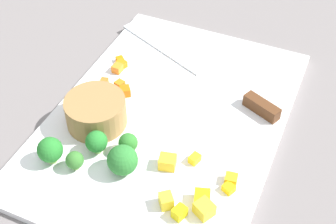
{
  "coord_description": "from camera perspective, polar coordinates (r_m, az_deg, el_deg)",
  "views": [
    {
      "loc": [
        -0.47,
        -0.21,
        0.53
      ],
      "look_at": [
        0.0,
        0.0,
        0.02
      ],
      "focal_mm": 50.16,
      "sensor_mm": 36.0,
      "label": 1
    }
  ],
  "objects": [
    {
      "name": "ground_plane",
      "position": [
        0.74,
        0.0,
        -1.21
      ],
      "size": [
        4.0,
        4.0,
        0.0
      ],
      "primitive_type": "plane",
      "color": "slate"
    },
    {
      "name": "cutting_board",
      "position": [
        0.74,
        0.0,
        -0.89
      ],
      "size": [
        0.49,
        0.34,
        0.01
      ],
      "primitive_type": "cube",
      "color": "white",
      "rests_on": "ground_plane"
    },
    {
      "name": "prep_bowl",
      "position": [
        0.72,
        -8.75,
        0.02
      ],
      "size": [
        0.09,
        0.09,
        0.05
      ],
      "primitive_type": "cylinder",
      "color": "olive",
      "rests_on": "cutting_board"
    },
    {
      "name": "chef_knife",
      "position": [
        0.79,
        6.33,
        3.68
      ],
      "size": [
        0.16,
        0.34,
        0.02
      ],
      "rotation": [
        0.0,
        0.0,
        1.16
      ],
      "color": "silver",
      "rests_on": "cutting_board"
    },
    {
      "name": "carrot_dice_0",
      "position": [
        0.78,
        -5.88,
        3.24
      ],
      "size": [
        0.02,
        0.02,
        0.02
      ],
      "primitive_type": "cube",
      "rotation": [
        0.0,
        0.0,
        1.27
      ],
      "color": "orange",
      "rests_on": "cutting_board"
    },
    {
      "name": "carrot_dice_1",
      "position": [
        0.82,
        -6.17,
        5.3
      ],
      "size": [
        0.02,
        0.02,
        0.01
      ],
      "primitive_type": "cube",
      "rotation": [
        0.0,
        0.0,
        3.11
      ],
      "color": "orange",
      "rests_on": "cutting_board"
    },
    {
      "name": "carrot_dice_2",
      "position": [
        0.77,
        -5.24,
        2.52
      ],
      "size": [
        0.02,
        0.02,
        0.01
      ],
      "primitive_type": "cube",
      "rotation": [
        0.0,
        0.0,
        2.23
      ],
      "color": "orange",
      "rests_on": "cutting_board"
    },
    {
      "name": "carrot_dice_3",
      "position": [
        0.79,
        -7.76,
        3.67
      ],
      "size": [
        0.01,
        0.01,
        0.01
      ],
      "primitive_type": "cube",
      "rotation": [
        0.0,
        0.0,
        1.77
      ],
      "color": "orange",
      "rests_on": "cutting_board"
    },
    {
      "name": "carrot_dice_4",
      "position": [
        0.83,
        -5.64,
        5.83
      ],
      "size": [
        0.02,
        0.02,
        0.01
      ],
      "primitive_type": "cube",
      "rotation": [
        0.0,
        0.0,
        1.21
      ],
      "color": "orange",
      "rests_on": "cutting_board"
    },
    {
      "name": "carrot_dice_5",
      "position": [
        0.84,
        -5.86,
        6.33
      ],
      "size": [
        0.02,
        0.02,
        0.01
      ],
      "primitive_type": "cube",
      "rotation": [
        0.0,
        0.0,
        0.83
      ],
      "color": "orange",
      "rests_on": "cutting_board"
    },
    {
      "name": "carrot_dice_6",
      "position": [
        0.77,
        -6.79,
        2.5
      ],
      "size": [
        0.01,
        0.02,
        0.01
      ],
      "primitive_type": "cube",
      "rotation": [
        0.0,
        0.0,
        2.74
      ],
      "color": "orange",
      "rests_on": "cutting_board"
    },
    {
      "name": "pepper_dice_0",
      "position": [
        0.66,
        -0.07,
        -6.09
      ],
      "size": [
        0.03,
        0.03,
        0.02
      ],
      "primitive_type": "cube",
      "rotation": [
        0.0,
        0.0,
        1.79
      ],
      "color": "yellow",
      "rests_on": "cutting_board"
    },
    {
      "name": "pepper_dice_1",
      "position": [
        0.67,
        3.26,
        -5.69
      ],
      "size": [
        0.02,
        0.02,
        0.01
      ],
      "primitive_type": "cube",
      "rotation": [
        0.0,
        0.0,
        2.85
      ],
      "color": "yellow",
      "rests_on": "cutting_board"
    },
    {
      "name": "pepper_dice_2",
      "position": [
        0.65,
        7.67,
        -8.08
      ],
      "size": [
        0.02,
        0.02,
        0.01
      ],
      "primitive_type": "cube",
      "rotation": [
        0.0,
        0.0,
        0.15
      ],
      "color": "yellow",
      "rests_on": "cutting_board"
    },
    {
      "name": "pepper_dice_3",
      "position": [
        0.61,
        1.4,
        -12.11
      ],
      "size": [
        0.02,
        0.02,
        0.02
      ],
      "primitive_type": "cube",
      "rotation": [
        0.0,
        0.0,
        2.8
      ],
      "color": "yellow",
      "rests_on": "cutting_board"
    },
    {
      "name": "pepper_dice_4",
      "position": [
        0.62,
        4.15,
        -10.53
      ],
      "size": [
        0.03,
        0.03,
        0.02
      ],
      "primitive_type": "cube",
      "rotation": [
        0.0,
        0.0,
        1.89
      ],
      "color": "yellow",
      "rests_on": "cutting_board"
    },
    {
      "name": "pepper_dice_5",
      "position": [
        0.62,
        4.42,
        -11.66
      ],
      "size": [
        0.03,
        0.03,
        0.02
      ],
      "primitive_type": "cube",
      "rotation": [
        0.0,
        0.0,
        1.08
      ],
      "color": "yellow",
      "rests_on": "cutting_board"
    },
    {
      "name": "pepper_dice_6",
      "position": [
        0.64,
        7.39,
        -9.18
      ],
      "size": [
        0.02,
        0.02,
        0.01
      ],
      "primitive_type": "cube",
      "rotation": [
        0.0,
        0.0,
        1.14
      ],
      "color": "yellow",
      "rests_on": "cutting_board"
    },
    {
      "name": "pepper_dice_7",
      "position": [
        0.62,
        -0.23,
        -10.74
      ],
      "size": [
        0.03,
        0.02,
        0.02
      ],
      "primitive_type": "cube",
      "rotation": [
        0.0,
        0.0,
        2.25
      ],
      "color": "yellow",
      "rests_on": "cutting_board"
    },
    {
      "name": "broccoli_floret_0",
      "position": [
        0.67,
        -11.27,
        -5.79
      ],
      "size": [
        0.03,
        0.03,
        0.03
      ],
      "color": "#83AD58",
      "rests_on": "cutting_board"
    },
    {
      "name": "broccoli_floret_1",
      "position": [
        0.68,
        -14.14,
        -4.52
      ],
      "size": [
        0.04,
        0.04,
        0.04
      ],
      "color": "#93BE5C",
      "rests_on": "cutting_board"
    },
    {
      "name": "broccoli_floret_2",
      "position": [
        0.65,
        -5.55,
        -5.86
      ],
      "size": [
        0.04,
        0.04,
        0.04
      ],
      "color": "#97BA55",
      "rests_on": "cutting_board"
    },
    {
      "name": "broccoli_floret_3",
      "position": [
        0.67,
        -4.87,
        -3.78
      ],
      "size": [
        0.03,
        0.03,
        0.03
      ],
      "color": "#97C057",
      "rests_on": "cutting_board"
    },
    {
      "name": "broccoli_floret_4",
      "position": [
        0.68,
        -8.68,
        -3.62
      ],
      "size": [
        0.03,
        0.03,
        0.04
      ],
      "color": "#96BE68",
      "rests_on": "cutting_board"
    }
  ]
}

